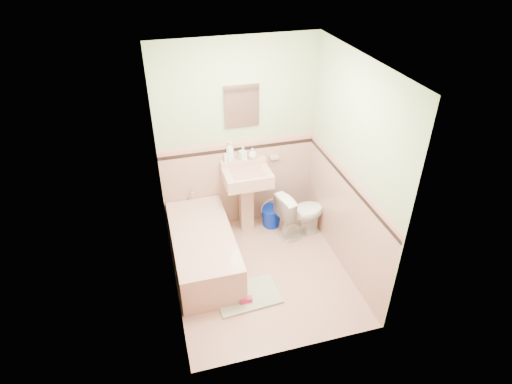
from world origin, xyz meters
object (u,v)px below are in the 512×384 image
object	(u,v)px
bathtub	(204,250)
soap_bottle_left	(230,152)
sink	(247,201)
bucket	(271,217)
soap_bottle_right	(252,153)
medicine_cabinet	(242,105)
toilet	(301,213)
shoe	(246,300)
soap_bottle_mid	(243,153)

from	to	relation	value
bathtub	soap_bottle_left	size ratio (longest dim) A/B	5.59
sink	bucket	distance (m)	0.47
soap_bottle_right	sink	bearing A→B (deg)	-123.95
sink	soap_bottle_left	world-z (taller)	soap_bottle_left
medicine_cabinet	toilet	bearing A→B (deg)	-35.99
toilet	bathtub	bearing A→B (deg)	87.71
sink	soap_bottle_left	size ratio (longest dim) A/B	3.44
sink	shoe	distance (m)	1.38
bucket	shoe	world-z (taller)	bucket
soap_bottle_left	bucket	distance (m)	1.12
soap_bottle_mid	soap_bottle_right	world-z (taller)	soap_bottle_mid
soap_bottle_mid	toilet	bearing A→B (deg)	-34.01
bathtub	soap_bottle_left	xyz separation A→B (m)	(0.51, 0.71, 0.90)
soap_bottle_left	bathtub	bearing A→B (deg)	-125.86
bathtub	medicine_cabinet	size ratio (longest dim) A/B	2.97
sink	soap_bottle_left	xyz separation A→B (m)	(-0.17, 0.18, 0.66)
soap_bottle_left	shoe	xyz separation A→B (m)	(-0.18, -1.45, -1.06)
soap_bottle_mid	toilet	distance (m)	1.09
medicine_cabinet	sink	bearing A→B (deg)	-90.00
soap_bottle_right	bucket	xyz separation A→B (m)	(0.22, -0.17, -0.92)
bucket	soap_bottle_left	bearing A→B (deg)	161.70
soap_bottle_mid	shoe	distance (m)	1.81
toilet	soap_bottle_left	bearing A→B (deg)	48.02
bathtub	toilet	distance (m)	1.36
shoe	soap_bottle_mid	bearing A→B (deg)	77.47
shoe	soap_bottle_left	bearing A→B (deg)	83.64
bathtub	soap_bottle_left	world-z (taller)	soap_bottle_left
sink	medicine_cabinet	size ratio (longest dim) A/B	1.83
medicine_cabinet	toilet	xyz separation A→B (m)	(0.65, -0.48, -1.37)
bathtub	medicine_cabinet	xyz separation A→B (m)	(0.68, 0.74, 1.47)
bucket	soap_bottle_right	bearing A→B (deg)	142.46
soap_bottle_left	toilet	world-z (taller)	soap_bottle_left
soap_bottle_left	soap_bottle_right	xyz separation A→B (m)	(0.29, 0.00, -0.06)
bathtub	bucket	bearing A→B (deg)	28.04
shoe	sink	bearing A→B (deg)	75.43
bathtub	shoe	bearing A→B (deg)	-65.82
soap_bottle_left	bucket	size ratio (longest dim) A/B	0.96
soap_bottle_left	toilet	distance (m)	1.22
soap_bottle_left	soap_bottle_right	bearing A→B (deg)	0.00
sink	soap_bottle_mid	distance (m)	0.64
soap_bottle_mid	bathtub	bearing A→B (deg)	-133.53
medicine_cabinet	soap_bottle_right	bearing A→B (deg)	-13.90
bucket	medicine_cabinet	bearing A→B (deg)	149.79
toilet	soap_bottle_right	bearing A→B (deg)	36.62
bathtub	soap_bottle_mid	bearing A→B (deg)	46.47
soap_bottle_mid	shoe	bearing A→B (deg)	-103.31
soap_bottle_left	soap_bottle_mid	xyz separation A→B (m)	(0.16, 0.00, -0.04)
medicine_cabinet	toilet	size ratio (longest dim) A/B	0.77
bucket	soap_bottle_mid	bearing A→B (deg)	154.10
soap_bottle_right	medicine_cabinet	bearing A→B (deg)	166.10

